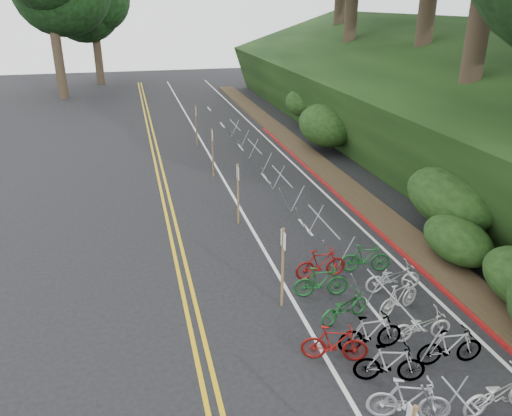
% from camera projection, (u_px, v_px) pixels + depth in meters
% --- Properties ---
extents(road_markings, '(7.47, 80.00, 0.01)m').
position_uv_depth(road_markings, '(244.00, 233.00, 19.21)').
color(road_markings, gold).
rests_on(road_markings, ground).
extents(red_curb, '(0.25, 28.00, 0.10)m').
position_uv_depth(red_curb, '(346.00, 202.00, 22.04)').
color(red_curb, maroon).
rests_on(red_curb, ground).
extents(embankment, '(14.30, 48.14, 9.11)m').
position_uv_depth(embankment, '(416.00, 107.00, 29.00)').
color(embankment, black).
rests_on(embankment, ground).
extents(bike_racks_rest, '(1.14, 23.00, 1.17)m').
position_uv_depth(bike_racks_rest, '(282.00, 182.00, 22.02)').
color(bike_racks_rest, gray).
rests_on(bike_racks_rest, ground).
extents(signposts_rest, '(0.08, 18.40, 2.50)m').
position_uv_depth(signposts_rest, '(224.00, 167.00, 22.15)').
color(signposts_rest, brown).
rests_on(signposts_rest, ground).
extents(bike_front, '(0.99, 1.71, 0.99)m').
position_uv_depth(bike_front, '(335.00, 343.00, 12.24)').
color(bike_front, maroon).
rests_on(bike_front, ground).
extents(bike_valet, '(3.27, 11.03, 1.08)m').
position_uv_depth(bike_valet, '(425.00, 358.00, 11.74)').
color(bike_valet, black).
rests_on(bike_valet, ground).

